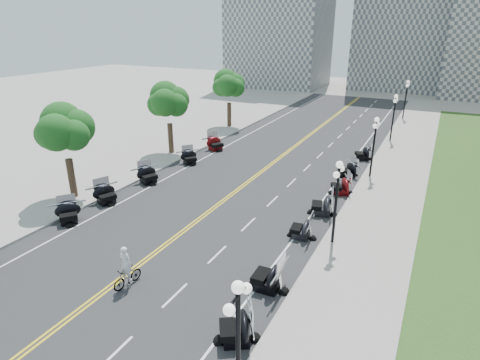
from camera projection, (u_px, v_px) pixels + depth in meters
The scene contains 48 objects.
ground at pixel (170, 241), 23.59m from camera, with size 160.00×160.00×0.00m, color gray.
road at pixel (245, 184), 31.90m from camera, with size 16.00×90.00×0.01m, color #333335.
centerline_yellow_a at pixel (244, 184), 31.94m from camera, with size 0.12×90.00×0.00m, color yellow.
centerline_yellow_b at pixel (246, 185), 31.84m from camera, with size 0.12×90.00×0.00m, color yellow.
edge_line_north at pixel (324, 199), 29.21m from camera, with size 0.12×90.00×0.00m, color white.
edge_line_south at pixel (178, 172), 34.58m from camera, with size 0.12×90.00×0.00m, color white.
lane_dash_4 at pixel (115, 353), 15.60m from camera, with size 0.12×2.00×0.00m, color white.
lane_dash_5 at pixel (175, 295), 18.92m from camera, with size 0.12×2.00×0.00m, color white.
lane_dash_6 at pixel (217, 254), 22.25m from camera, with size 0.12×2.00×0.00m, color white.
lane_dash_7 at pixel (248, 224), 25.57m from camera, with size 0.12×2.00×0.00m, color white.
lane_dash_8 at pixel (272, 201), 28.89m from camera, with size 0.12×2.00×0.00m, color white.
lane_dash_9 at pixel (291, 183), 32.21m from camera, with size 0.12×2.00×0.00m, color white.
lane_dash_10 at pixel (307, 168), 35.53m from camera, with size 0.12×2.00×0.00m, color white.
lane_dash_11 at pixel (320, 155), 38.85m from camera, with size 0.12×2.00×0.00m, color white.
lane_dash_12 at pixel (331, 145), 42.17m from camera, with size 0.12×2.00×0.00m, color white.
lane_dash_13 at pixel (340, 136), 45.50m from camera, with size 0.12×2.00×0.00m, color white.
lane_dash_14 at pixel (348, 128), 48.82m from camera, with size 0.12×2.00×0.00m, color white.
lane_dash_15 at pixel (355, 121), 52.14m from camera, with size 0.12×2.00×0.00m, color white.
lane_dash_16 at pixel (361, 116), 55.46m from camera, with size 0.12×2.00×0.00m, color white.
lane_dash_17 at pixel (366, 110), 58.78m from camera, with size 0.12×2.00×0.00m, color white.
lane_dash_18 at pixel (371, 106), 62.10m from camera, with size 0.12×2.00×0.00m, color white.
lane_dash_19 at pixel (376, 101), 65.43m from camera, with size 0.12×2.00×0.00m, color white.
sidewalk_north at pixel (382, 209), 27.46m from camera, with size 5.00×90.00×0.15m, color #9E9991.
sidewalk_south at pixel (141, 164), 36.28m from camera, with size 5.00×90.00×0.15m, color #9E9991.
distant_block_a at pixel (280, 17), 77.87m from camera, with size 18.00×14.00×26.00m, color gray.
distant_block_b at pixel (405, 5), 72.89m from camera, with size 16.00×12.00×30.00m, color gray.
street_lamp_1 at pixel (238, 349), 12.39m from camera, with size 0.50×1.20×4.90m, color black, non-canonical shape.
street_lamp_2 at pixel (336, 204), 22.35m from camera, with size 0.50×1.20×4.90m, color black, non-canonical shape.
street_lamp_3 at pixel (373, 148), 32.32m from camera, with size 0.50×1.20×4.90m, color black, non-canonical shape.
street_lamp_4 at pixel (393, 118), 42.28m from camera, with size 0.50×1.20×4.90m, color black, non-canonical shape.
street_lamp_5 at pixel (405, 100), 52.25m from camera, with size 0.50×1.20×4.90m, color black, non-canonical shape.
tree_2 at pixel (65, 135), 27.71m from camera, with size 4.80×4.80×9.20m, color #235619, non-canonical shape.
tree_3 at pixel (169, 105), 37.68m from camera, with size 4.80×4.80×9.20m, color #235619, non-canonical shape.
tree_4 at pixel (229, 88), 47.64m from camera, with size 4.80×4.80×9.20m, color #235619, non-canonical shape.
motorcycle_n_4 at pixel (236, 326), 15.97m from camera, with size 2.07×2.07×1.45m, color black, non-canonical shape.
motorcycle_n_5 at pixel (268, 275), 19.16m from camera, with size 2.18×2.18×1.53m, color black, non-canonical shape.
motorcycle_n_6 at pixel (301, 227), 23.81m from camera, with size 1.91×1.91×1.33m, color black, non-canonical shape.
motorcycle_n_7 at pixel (322, 204), 26.68m from camera, with size 2.15×2.15×1.50m, color black, non-canonical shape.
motorcycle_n_8 at pixel (341, 185), 29.92m from camera, with size 2.03×2.03×1.42m, color #590A0C, non-canonical shape.
motorcycle_n_9 at pixel (348, 169), 33.32m from camera, with size 1.88×1.88×1.32m, color black, non-canonical shape.
motorcycle_n_10 at pixel (363, 153), 37.42m from camera, with size 1.94×1.94×1.36m, color black, non-canonical shape.
motorcycle_s_5 at pixel (68, 213), 25.59m from camera, with size 1.99×1.99×1.40m, color black, non-canonical shape.
motorcycle_s_6 at pixel (106, 194), 28.36m from camera, with size 2.05×2.05×1.44m, color black, non-canonical shape.
motorcycle_s_7 at pixel (148, 174), 31.95m from camera, with size 2.06×2.06×1.44m, color black, non-canonical shape.
motorcycle_s_8 at pixel (189, 157), 36.33m from camera, with size 1.90×1.90×1.33m, color black, non-canonical shape.
motorcycle_s_9 at pixel (215, 143), 40.24m from camera, with size 2.11×2.11×1.48m, color #590A0C, non-canonical shape.
bicycle at pixel (127, 277), 19.46m from camera, with size 0.47×1.68×1.01m, color #A51414.
cyclist_rider at pixel (124, 251), 18.94m from camera, with size 0.67×0.44×1.83m, color silver.
Camera 1 is at (12.99, -16.55, 12.01)m, focal length 30.00 mm.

